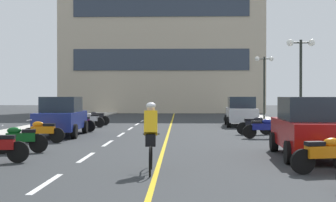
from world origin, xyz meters
name	(u,v)px	position (x,y,z in m)	size (l,w,h in m)	color
ground_plane	(165,130)	(0.00, 21.00, 0.00)	(140.00, 140.00, 0.00)	#2D3033
curb_left	(50,125)	(-7.20, 24.00, 0.06)	(2.40, 72.00, 0.12)	#B7B2A8
curb_right	(284,126)	(7.20, 24.00, 0.06)	(2.40, 72.00, 0.12)	#B7B2A8
lane_dash_1	(46,183)	(-2.00, 6.00, 0.00)	(0.14, 2.20, 0.01)	silver
lane_dash_2	(86,157)	(-2.00, 10.00, 0.00)	(0.14, 2.20, 0.01)	silver
lane_dash_3	(108,143)	(-2.00, 14.00, 0.00)	(0.14, 2.20, 0.01)	silver
lane_dash_4	(121,135)	(-2.00, 18.00, 0.00)	(0.14, 2.20, 0.01)	silver
lane_dash_5	(130,129)	(-2.00, 22.00, 0.00)	(0.14, 2.20, 0.01)	silver
lane_dash_6	(137,124)	(-2.00, 26.00, 0.00)	(0.14, 2.20, 0.01)	silver
lane_dash_7	(142,121)	(-2.00, 30.00, 0.00)	(0.14, 2.20, 0.01)	silver
lane_dash_8	(146,118)	(-2.00, 34.00, 0.00)	(0.14, 2.20, 0.01)	silver
lane_dash_9	(149,116)	(-2.00, 38.00, 0.00)	(0.14, 2.20, 0.01)	silver
lane_dash_10	(152,114)	(-2.00, 42.00, 0.00)	(0.14, 2.20, 0.01)	silver
lane_dash_11	(154,113)	(-2.00, 46.00, 0.00)	(0.14, 2.20, 0.01)	silver
centre_line_yellow	(170,126)	(0.25, 24.00, 0.00)	(0.12, 66.00, 0.01)	gold
office_building	(162,29)	(-1.20, 49.07, 9.76)	(22.82, 8.27, 19.53)	#BCAD93
street_lamp_mid	(301,63)	(7.12, 19.96, 3.59)	(1.46, 0.36, 4.69)	black
street_lamp_far	(264,73)	(7.36, 31.13, 3.67)	(1.46, 0.36, 4.81)	black
parked_car_near	(310,127)	(4.71, 10.15, 0.92)	(2.13, 4.30, 1.82)	black
parked_car_mid	(62,116)	(-4.68, 17.22, 0.92)	(2.08, 4.27, 1.82)	black
parked_car_far	(241,111)	(4.64, 24.32, 0.92)	(2.11, 4.29, 1.82)	black
motorcycle_2	(325,154)	(4.26, 7.35, 0.47)	(1.68, 0.65, 0.92)	black
motorcycle_4	(20,139)	(-4.32, 10.87, 0.47)	(1.65, 0.75, 0.92)	black
motorcycle_5	(43,131)	(-4.59, 14.07, 0.47)	(1.70, 0.60, 0.92)	black
motorcycle_6	(263,128)	(4.43, 16.13, 0.47)	(1.70, 0.60, 0.92)	black
motorcycle_7	(255,125)	(4.42, 18.09, 0.47)	(1.70, 0.60, 0.92)	black
motorcycle_8	(81,123)	(-4.37, 19.80, 0.47)	(1.64, 0.80, 0.92)	black
motorcycle_9	(91,119)	(-4.46, 23.02, 0.47)	(1.67, 0.71, 0.92)	black
motorcycle_10	(96,118)	(-4.50, 24.92, 0.47)	(1.70, 0.60, 0.92)	black
motorcycle_11	(237,117)	(4.67, 26.75, 0.47)	(1.69, 0.62, 0.92)	black
cyclist_rider	(151,136)	(0.11, 7.44, 0.89)	(0.42, 1.77, 1.71)	black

